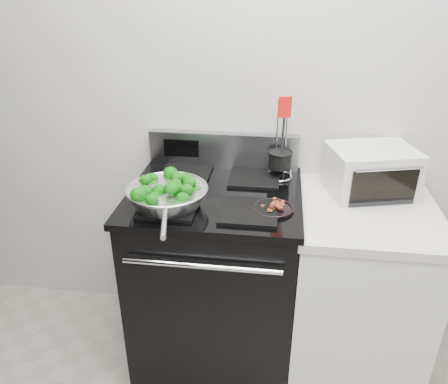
% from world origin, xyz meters
% --- Properties ---
extents(back_wall, '(4.00, 0.02, 2.70)m').
position_xyz_m(back_wall, '(0.00, 1.75, 1.35)').
color(back_wall, beige).
rests_on(back_wall, ground).
extents(gas_range, '(0.79, 0.69, 1.13)m').
position_xyz_m(gas_range, '(-0.30, 1.41, 0.49)').
color(gas_range, black).
rests_on(gas_range, floor).
extents(counter, '(0.62, 0.68, 0.92)m').
position_xyz_m(counter, '(0.39, 1.41, 0.46)').
color(counter, white).
rests_on(counter, floor).
extents(skillet, '(0.35, 0.55, 0.07)m').
position_xyz_m(skillet, '(-0.48, 1.25, 1.00)').
color(skillet, silver).
rests_on(skillet, gas_range).
extents(broccoli_pile, '(0.27, 0.27, 0.10)m').
position_xyz_m(broccoli_pile, '(-0.48, 1.26, 1.02)').
color(broccoli_pile, '#043405').
rests_on(broccoli_pile, skillet).
extents(bacon_plate, '(0.17, 0.17, 0.04)m').
position_xyz_m(bacon_plate, '(-0.03, 1.28, 0.97)').
color(bacon_plate, black).
rests_on(bacon_plate, gas_range).
extents(utensil_holder, '(0.13, 0.13, 0.40)m').
position_xyz_m(utensil_holder, '(-0.01, 1.61, 1.02)').
color(utensil_holder, silver).
rests_on(utensil_holder, gas_range).
extents(toaster_oven, '(0.44, 0.37, 0.22)m').
position_xyz_m(toaster_oven, '(0.41, 1.57, 1.03)').
color(toaster_oven, beige).
rests_on(toaster_oven, counter).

